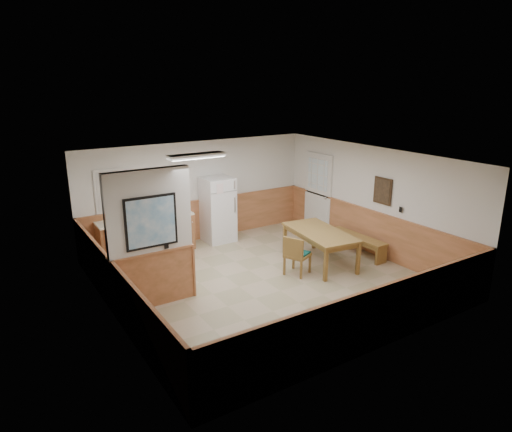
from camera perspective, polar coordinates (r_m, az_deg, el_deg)
ground at (r=9.41m, az=0.99°, el=-8.01°), size 6.00×6.00×0.00m
ceiling at (r=8.66m, az=1.08°, el=7.18°), size 6.00×6.00×0.02m
back_wall at (r=11.49m, az=-7.26°, el=3.07°), size 6.00×0.02×2.50m
right_wall at (r=10.84m, az=14.38°, el=1.85°), size 0.02×6.00×2.50m
left_wall at (r=7.80m, az=-17.72°, el=-4.25°), size 0.02×6.00×2.50m
wainscot_back at (r=11.67m, az=-7.09°, el=-0.53°), size 6.00×0.04×1.00m
wainscot_right at (r=11.04m, az=14.03°, el=-1.93°), size 0.04×6.00×1.00m
wainscot_left at (r=8.10m, az=-17.11°, el=-9.19°), size 0.04×6.00×1.00m
partition_wall at (r=8.18m, az=-13.02°, el=-3.03°), size 1.50×0.20×2.50m
kitchen_counter at (r=10.98m, az=-12.09°, el=-2.12°), size 2.20×0.61×1.00m
exterior_door at (r=12.20m, az=7.74°, el=2.90°), size 0.07×1.02×2.15m
kitchen_window at (r=10.70m, az=-17.48°, el=3.06°), size 0.80×0.04×1.00m
wall_painting at (r=10.55m, az=15.55°, el=3.04°), size 0.04×0.50×0.60m
fluorescent_fixture at (r=9.41m, az=-7.46°, el=7.47°), size 1.20×0.30×0.09m
refrigerator at (r=11.43m, az=-4.80°, el=0.81°), size 0.72×0.72×1.63m
dining_table at (r=10.10m, az=7.99°, el=-2.38°), size 1.15×1.95×0.75m
dining_bench at (r=10.90m, az=12.55°, el=-2.94°), size 0.37×1.57×0.45m
dining_chair at (r=9.48m, az=4.96°, el=-4.63°), size 0.75×0.65×0.85m
fire_extinguisher at (r=11.02m, az=-8.92°, el=1.60°), size 0.12×0.12×0.45m
soap_bottle at (r=10.50m, az=-17.36°, el=-0.27°), size 0.07×0.07×0.21m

